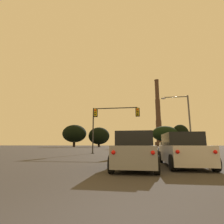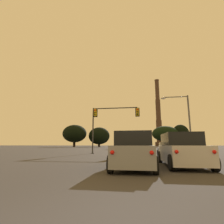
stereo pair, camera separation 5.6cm
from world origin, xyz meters
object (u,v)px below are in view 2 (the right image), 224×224
(hatchback_center_lane_front, at_px, (133,150))
(street_lamp, at_px, (184,117))
(suv_center_lane_second, at_px, (134,150))
(suv_right_lane_second, at_px, (181,150))
(sedan_right_lane_front, at_px, (169,150))
(smokestack, at_px, (159,119))
(traffic_light_overhead_left, at_px, (108,118))

(hatchback_center_lane_front, distance_m, street_lamp, 9.25)
(suv_center_lane_second, relative_size, suv_right_lane_second, 1.00)
(suv_center_lane_second, distance_m, street_lamp, 15.41)
(suv_center_lane_second, height_order, sedan_right_lane_front, suv_center_lane_second)
(hatchback_center_lane_front, bearing_deg, suv_center_lane_second, -85.62)
(suv_center_lane_second, relative_size, smokestack, 0.09)
(suv_center_lane_second, xyz_separation_m, hatchback_center_lane_front, (-0.30, 8.34, -0.23))
(suv_right_lane_second, bearing_deg, suv_center_lane_second, -158.33)
(smokestack, bearing_deg, hatchback_center_lane_front, -97.66)
(traffic_light_overhead_left, bearing_deg, sedan_right_lane_front, -41.46)
(suv_right_lane_second, xyz_separation_m, street_lamp, (3.47, 12.52, 3.84))
(sedan_right_lane_front, xyz_separation_m, traffic_light_overhead_left, (-7.01, 6.19, 4.28))
(suv_right_lane_second, distance_m, sedan_right_lane_front, 7.12)
(suv_right_lane_second, height_order, traffic_light_overhead_left, traffic_light_overhead_left)
(street_lamp, height_order, smokestack, smokestack)
(suv_right_lane_second, xyz_separation_m, sedan_right_lane_front, (0.46, 7.10, -0.23))
(hatchback_center_lane_front, height_order, smokestack, smokestack)
(suv_center_lane_second, relative_size, traffic_light_overhead_left, 0.73)
(smokestack, bearing_deg, sedan_right_lane_front, -96.17)
(suv_right_lane_second, bearing_deg, hatchback_center_lane_front, 111.14)
(smokestack, bearing_deg, suv_right_lane_second, -96.05)
(suv_center_lane_second, relative_size, sedan_right_lane_front, 1.03)
(suv_center_lane_second, height_order, street_lamp, street_lamp)
(suv_center_lane_second, distance_m, hatchback_center_lane_front, 8.35)
(traffic_light_overhead_left, bearing_deg, smokestack, 80.33)
(suv_center_lane_second, bearing_deg, hatchback_center_lane_front, 92.76)
(hatchback_center_lane_front, bearing_deg, smokestack, 84.69)
(sedan_right_lane_front, bearing_deg, suv_center_lane_second, -108.66)
(sedan_right_lane_front, distance_m, smokestack, 132.13)
(suv_right_lane_second, relative_size, smokestack, 0.09)
(suv_right_lane_second, relative_size, street_lamp, 0.65)
(hatchback_center_lane_front, distance_m, traffic_light_overhead_left, 8.24)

